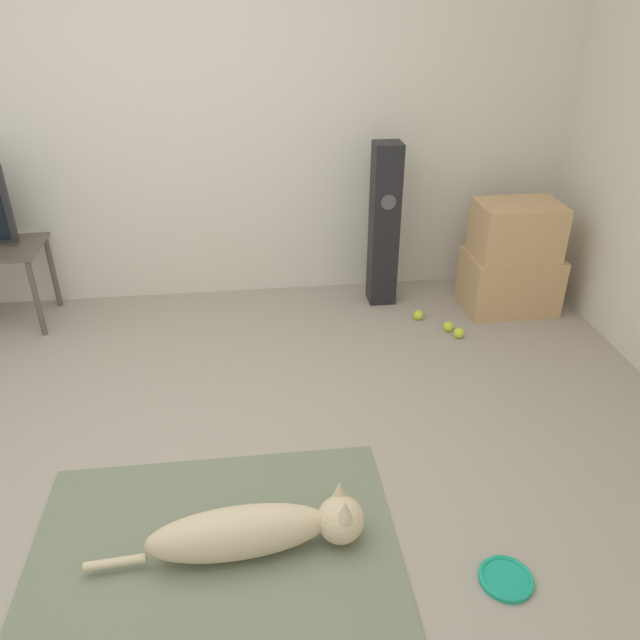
% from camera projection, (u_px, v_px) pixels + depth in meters
% --- Properties ---
extents(ground_plane, '(12.00, 12.00, 0.00)m').
position_uv_depth(ground_plane, '(179.00, 502.00, 2.71)').
color(ground_plane, '#9E9384').
extents(wall_back, '(8.00, 0.06, 2.55)m').
position_uv_depth(wall_back, '(182.00, 108.00, 3.92)').
color(wall_back, beige).
rests_on(wall_back, ground_plane).
extents(area_rug, '(1.46, 1.09, 0.01)m').
position_uv_depth(area_rug, '(215.00, 551.00, 2.47)').
color(area_rug, slate).
rests_on(area_rug, ground_plane).
extents(dog, '(1.08, 0.24, 0.25)m').
position_uv_depth(dog, '(259.00, 530.00, 2.42)').
color(dog, beige).
rests_on(dog, area_rug).
extents(frisbee, '(0.21, 0.21, 0.03)m').
position_uv_depth(frisbee, '(506.00, 579.00, 2.35)').
color(frisbee, '#199E7A').
rests_on(frisbee, ground_plane).
extents(cardboard_box_lower, '(0.60, 0.42, 0.39)m').
position_uv_depth(cardboard_box_lower, '(509.00, 281.00, 4.22)').
color(cardboard_box_lower, tan).
rests_on(cardboard_box_lower, ground_plane).
extents(cardboard_box_upper, '(0.53, 0.37, 0.36)m').
position_uv_depth(cardboard_box_upper, '(517.00, 230.00, 4.03)').
color(cardboard_box_upper, tan).
rests_on(cardboard_box_upper, cardboard_box_lower).
extents(floor_speaker, '(0.18, 0.18, 1.10)m').
position_uv_depth(floor_speaker, '(384.00, 226.00, 4.14)').
color(floor_speaker, black).
rests_on(floor_speaker, ground_plane).
extents(tennis_ball_by_boxes, '(0.07, 0.07, 0.07)m').
position_uv_depth(tennis_ball_by_boxes, '(459.00, 333.00, 3.93)').
color(tennis_ball_by_boxes, '#C6E033').
rests_on(tennis_ball_by_boxes, ground_plane).
extents(tennis_ball_near_speaker, '(0.07, 0.07, 0.07)m').
position_uv_depth(tennis_ball_near_speaker, '(448.00, 326.00, 4.00)').
color(tennis_ball_near_speaker, '#C6E033').
rests_on(tennis_ball_near_speaker, ground_plane).
extents(tennis_ball_loose_on_carpet, '(0.07, 0.07, 0.07)m').
position_uv_depth(tennis_ball_loose_on_carpet, '(418.00, 315.00, 4.14)').
color(tennis_ball_loose_on_carpet, '#C6E033').
rests_on(tennis_ball_loose_on_carpet, ground_plane).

